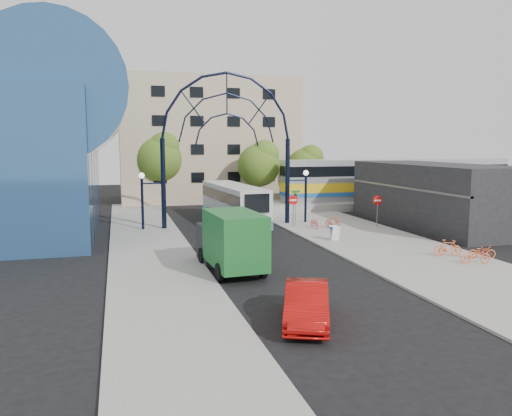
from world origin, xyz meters
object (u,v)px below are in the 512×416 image
object	(u,v)px
black_suv	(246,233)
tree_north_a	(260,163)
red_sedan	(307,303)
gateway_arch	(227,118)
green_truck	(230,241)
bike_near_a	(315,223)
do_not_enter_sign	(377,204)
bike_far_c	(476,256)
bike_far_b	(448,248)
tree_north_b	(160,156)
city_bus	(234,203)
train_car	(397,179)
sandwich_board	(335,231)
bike_far_a	(482,252)
street_name_sign	(295,200)
bike_near_b	(333,222)
stop_sign	(293,203)
tree_north_c	(307,165)

from	to	relation	value
black_suv	tree_north_a	bearing A→B (deg)	90.36
black_suv	red_sedan	bearing A→B (deg)	-77.01
gateway_arch	green_truck	distance (m)	15.52
green_truck	bike_near_a	xyz separation A→B (m)	(9.08, 10.67, -1.06)
do_not_enter_sign	bike_far_c	bearing A→B (deg)	-94.08
black_suv	bike_near_a	world-z (taller)	black_suv
bike_near_a	do_not_enter_sign	bearing A→B (deg)	-11.34
bike_far_b	tree_north_b	bearing A→B (deg)	37.82
tree_north_b	red_sedan	xyz separation A→B (m)	(2.05, -37.78, -4.53)
black_suv	bike_near_a	distance (m)	7.57
bike_near_a	tree_north_b	bearing A→B (deg)	119.94
city_bus	bike_near_a	distance (m)	7.28
tree_north_b	bike_far_c	bearing A→B (deg)	-66.44
train_car	do_not_enter_sign	bearing A→B (deg)	-126.87
sandwich_board	bike_far_c	bearing A→B (deg)	-61.02
bike_far_a	do_not_enter_sign	bearing A→B (deg)	17.02
gateway_arch	do_not_enter_sign	world-z (taller)	gateway_arch
green_truck	bike_far_c	xyz separation A→B (m)	(12.98, -2.63, -1.01)
street_name_sign	sandwich_board	distance (m)	6.78
city_bus	red_sedan	size ratio (longest dim) A/B	2.62
bike_near_b	gateway_arch	bearing A→B (deg)	132.44
bike_near_a	bike_far_a	xyz separation A→B (m)	(5.08, -12.37, 0.01)
stop_sign	bike_far_a	world-z (taller)	stop_sign
stop_sign	tree_north_c	bearing A→B (deg)	65.31
tree_north_b	red_sedan	distance (m)	38.10
gateway_arch	bike_near_a	world-z (taller)	gateway_arch
gateway_arch	black_suv	distance (m)	10.44
red_sedan	bike_near_a	size ratio (longest dim) A/B	2.93
train_car	tree_north_c	bearing A→B (deg)	143.04
stop_sign	tree_north_c	world-z (taller)	tree_north_c
tree_north_c	bike_far_b	xyz separation A→B (m)	(-2.23, -28.09, -3.67)
do_not_enter_sign	stop_sign	bearing A→B (deg)	162.12
bike_near_a	bike_far_c	world-z (taller)	bike_far_c
stop_sign	green_truck	distance (m)	13.87
tree_north_a	bike_near_b	size ratio (longest dim) A/B	4.32
street_name_sign	black_suv	xyz separation A→B (m)	(-5.43, -5.43, -1.47)
train_car	black_suv	bearing A→B (deg)	-143.76
stop_sign	street_name_sign	world-z (taller)	street_name_sign
bike_far_a	street_name_sign	bearing A→B (deg)	39.20
stop_sign	train_car	distance (m)	18.22
gateway_arch	stop_sign	size ratio (longest dim) A/B	5.46
sandwich_board	bike_far_c	distance (m)	9.35
bike_near_a	bike_far_b	bearing A→B (deg)	-70.33
stop_sign	red_sedan	distance (m)	20.96
tree_north_c	bike_far_b	distance (m)	28.42
green_truck	street_name_sign	bearing A→B (deg)	53.11
tree_north_a	black_suv	size ratio (longest dim) A/B	1.47
do_not_enter_sign	bike_near_a	world-z (taller)	do_not_enter_sign
tree_north_a	bike_near_b	distance (m)	16.04
red_sedan	bike_far_a	bearing A→B (deg)	48.17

